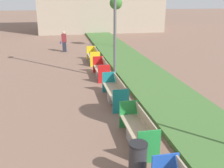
{
  "coord_description": "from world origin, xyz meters",
  "views": [
    {
      "loc": [
        -1.19,
        -0.3,
        4.15
      ],
      "look_at": [
        0.9,
        10.13,
        0.6
      ],
      "focal_mm": 42.0,
      "sensor_mm": 36.0,
      "label": 1
    }
  ],
  "objects_px": {
    "litter_bin": "(138,161)",
    "bench_red_frame": "(102,71)",
    "bench_teal_frame": "(115,93)",
    "bench_green_frame": "(138,131)",
    "sapling_tree_far": "(116,4)",
    "pedestrian_walking": "(64,42)",
    "bench_yellow_frame": "(94,57)"
  },
  "relations": [
    {
      "from": "litter_bin",
      "to": "bench_red_frame",
      "type": "bearing_deg",
      "value": 86.63
    },
    {
      "from": "bench_teal_frame",
      "to": "bench_green_frame",
      "type": "bearing_deg",
      "value": -90.07
    },
    {
      "from": "litter_bin",
      "to": "sapling_tree_far",
      "type": "relative_size",
      "value": 0.23
    },
    {
      "from": "bench_red_frame",
      "to": "pedestrian_walking",
      "type": "distance_m",
      "value": 7.69
    },
    {
      "from": "bench_teal_frame",
      "to": "sapling_tree_far",
      "type": "height_order",
      "value": "sapling_tree_far"
    },
    {
      "from": "sapling_tree_far",
      "to": "bench_yellow_frame",
      "type": "bearing_deg",
      "value": -117.39
    },
    {
      "from": "bench_green_frame",
      "to": "sapling_tree_far",
      "type": "bearing_deg",
      "value": 80.45
    },
    {
      "from": "bench_teal_frame",
      "to": "pedestrian_walking",
      "type": "height_order",
      "value": "pedestrian_walking"
    },
    {
      "from": "bench_green_frame",
      "to": "bench_teal_frame",
      "type": "distance_m",
      "value": 3.32
    },
    {
      "from": "bench_red_frame",
      "to": "bench_yellow_frame",
      "type": "bearing_deg",
      "value": 90.0
    },
    {
      "from": "litter_bin",
      "to": "bench_green_frame",
      "type": "bearing_deg",
      "value": 72.42
    },
    {
      "from": "bench_green_frame",
      "to": "litter_bin",
      "type": "bearing_deg",
      "value": -107.58
    },
    {
      "from": "sapling_tree_far",
      "to": "pedestrian_walking",
      "type": "distance_m",
      "value": 5.21
    },
    {
      "from": "bench_green_frame",
      "to": "bench_teal_frame",
      "type": "height_order",
      "value": "same"
    },
    {
      "from": "bench_red_frame",
      "to": "bench_yellow_frame",
      "type": "relative_size",
      "value": 1.0
    },
    {
      "from": "bench_red_frame",
      "to": "bench_green_frame",
      "type": "bearing_deg",
      "value": -90.0
    },
    {
      "from": "bench_yellow_frame",
      "to": "litter_bin",
      "type": "height_order",
      "value": "litter_bin"
    },
    {
      "from": "bench_green_frame",
      "to": "litter_bin",
      "type": "relative_size",
      "value": 2.2
    },
    {
      "from": "pedestrian_walking",
      "to": "sapling_tree_far",
      "type": "bearing_deg",
      "value": 10.14
    },
    {
      "from": "bench_green_frame",
      "to": "litter_bin",
      "type": "xyz_separation_m",
      "value": [
        -0.49,
        -1.56,
        0.11
      ]
    },
    {
      "from": "bench_teal_frame",
      "to": "sapling_tree_far",
      "type": "xyz_separation_m",
      "value": [
        2.53,
        11.74,
        3.23
      ]
    },
    {
      "from": "bench_teal_frame",
      "to": "pedestrian_walking",
      "type": "relative_size",
      "value": 1.5
    },
    {
      "from": "bench_teal_frame",
      "to": "bench_yellow_frame",
      "type": "distance_m",
      "value": 6.84
    },
    {
      "from": "pedestrian_walking",
      "to": "bench_red_frame",
      "type": "bearing_deg",
      "value": -76.48
    },
    {
      "from": "bench_yellow_frame",
      "to": "pedestrian_walking",
      "type": "bearing_deg",
      "value": 113.54
    },
    {
      "from": "litter_bin",
      "to": "sapling_tree_far",
      "type": "distance_m",
      "value": 17.18
    },
    {
      "from": "bench_red_frame",
      "to": "sapling_tree_far",
      "type": "height_order",
      "value": "sapling_tree_far"
    },
    {
      "from": "litter_bin",
      "to": "bench_yellow_frame",
      "type": "bearing_deg",
      "value": 87.59
    },
    {
      "from": "bench_teal_frame",
      "to": "bench_red_frame",
      "type": "bearing_deg",
      "value": 90.07
    },
    {
      "from": "bench_teal_frame",
      "to": "pedestrian_walking",
      "type": "xyz_separation_m",
      "value": [
        -1.8,
        10.96,
        0.43
      ]
    },
    {
      "from": "bench_teal_frame",
      "to": "bench_yellow_frame",
      "type": "xyz_separation_m",
      "value": [
        -0.0,
        6.84,
        -0.01
      ]
    },
    {
      "from": "bench_green_frame",
      "to": "pedestrian_walking",
      "type": "distance_m",
      "value": 14.4
    }
  ]
}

